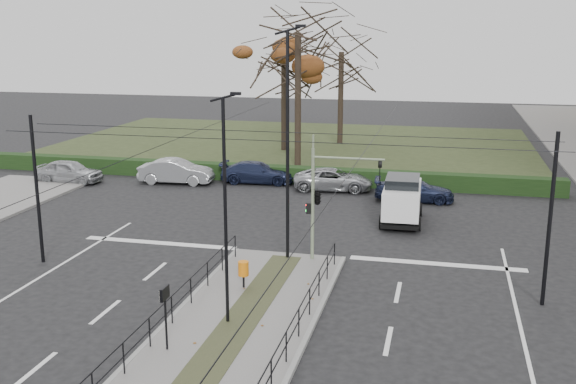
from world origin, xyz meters
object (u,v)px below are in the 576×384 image
(streetlamp_median_near, at_px, (226,209))
(parked_car_first, at_px, (69,171))
(streetlamp_median_far, at_px, (288,144))
(parked_car_third, at_px, (257,172))
(parked_car_second, at_px, (176,171))
(parked_car_fifth, at_px, (414,190))
(parked_car_fourth, at_px, (333,179))
(bare_tree_center, at_px, (341,59))
(rust_tree, at_px, (284,51))
(traffic_light, at_px, (319,196))
(white_van, at_px, (402,198))
(litter_bin, at_px, (243,269))
(info_panel, at_px, (165,300))
(bare_tree_near, at_px, (298,43))

(streetlamp_median_near, relative_size, parked_car_first, 1.75)
(streetlamp_median_near, relative_size, streetlamp_median_far, 0.79)
(parked_car_third, bearing_deg, streetlamp_median_far, -163.82)
(parked_car_second, distance_m, parked_car_fifth, 14.48)
(parked_car_fourth, bearing_deg, streetlamp_median_far, 175.98)
(parked_car_first, relative_size, parked_car_third, 0.92)
(parked_car_second, xyz_separation_m, parked_car_third, (4.82, 1.25, -0.09))
(streetlamp_median_near, height_order, bare_tree_center, bare_tree_center)
(parked_car_first, bearing_deg, streetlamp_median_far, -123.25)
(parked_car_third, xyz_separation_m, bare_tree_center, (2.69, 15.50, 6.27))
(parked_car_second, bearing_deg, parked_car_fourth, -91.62)
(bare_tree_center, bearing_deg, rust_tree, -131.52)
(traffic_light, relative_size, white_van, 1.08)
(litter_bin, height_order, parked_car_second, parked_car_second)
(streetlamp_median_near, height_order, parked_car_first, streetlamp_median_near)
(streetlamp_median_near, xyz_separation_m, rust_tree, (-5.73, 31.36, 3.78))
(info_panel, distance_m, parked_car_fourth, 21.52)
(white_van, relative_size, bare_tree_near, 0.36)
(parked_car_second, distance_m, bare_tree_center, 19.37)
(streetlamp_median_far, bearing_deg, rust_tree, 103.92)
(rust_tree, bearing_deg, parked_car_fourth, -64.06)
(bare_tree_center, bearing_deg, bare_tree_near, -97.83)
(parked_car_third, distance_m, bare_tree_near, 9.58)
(parked_car_fourth, xyz_separation_m, bare_tree_center, (-2.17, 16.34, 6.29))
(parked_car_fourth, relative_size, bare_tree_near, 0.39)
(streetlamp_median_far, distance_m, parked_car_fourth, 13.44)
(parked_car_third, bearing_deg, info_panel, -175.44)
(info_panel, distance_m, parked_car_second, 22.67)
(litter_bin, distance_m, parked_car_fourth, 16.32)
(streetlamp_median_near, height_order, streetlamp_median_far, streetlamp_median_far)
(parked_car_first, relative_size, rust_tree, 0.42)
(white_van, bearing_deg, traffic_light, -112.98)
(parked_car_third, height_order, parked_car_fifth, parked_car_third)
(litter_bin, height_order, streetlamp_median_far, streetlamp_median_far)
(rust_tree, bearing_deg, parked_car_fifth, -52.04)
(info_panel, relative_size, parked_car_first, 0.46)
(traffic_light, distance_m, bare_tree_near, 20.46)
(streetlamp_median_far, xyz_separation_m, rust_tree, (-6.17, 24.89, 2.78))
(streetlamp_median_near, bearing_deg, parked_car_first, 132.44)
(parked_car_second, height_order, white_van, white_van)
(parked_car_fourth, relative_size, bare_tree_center, 0.47)
(info_panel, height_order, rust_tree, rust_tree)
(parked_car_fifth, bearing_deg, rust_tree, 34.94)
(white_van, xyz_separation_m, parked_car_fifth, (0.39, 4.39, -0.56))
(bare_tree_center, bearing_deg, parked_car_third, -99.85)
(parked_car_second, bearing_deg, white_van, -115.48)
(parked_car_second, distance_m, parked_car_fourth, 9.69)
(parked_car_second, relative_size, bare_tree_near, 0.38)
(info_panel, height_order, bare_tree_center, bare_tree_center)
(litter_bin, height_order, parked_car_fifth, parked_car_fifth)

